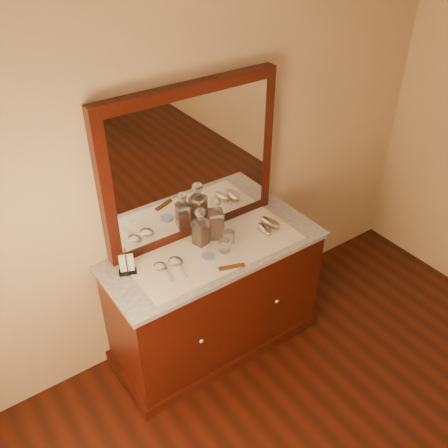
{
  "coord_description": "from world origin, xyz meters",
  "views": [
    {
      "loc": [
        -1.38,
        -0.11,
        2.8
      ],
      "look_at": [
        0.0,
        1.85,
        1.1
      ],
      "focal_mm": 39.96,
      "sensor_mm": 36.0,
      "label": 1
    }
  ],
  "objects_px": {
    "pin_dish": "(208,257)",
    "comb": "(232,267)",
    "napkin_rack": "(127,264)",
    "hand_mirror_inner": "(177,263)",
    "brush_near": "(264,229)",
    "dresser_cabinet": "(216,299)",
    "decanter_left": "(201,230)",
    "mirror_frame": "(191,164)",
    "decanter_right": "(216,222)",
    "brush_far": "(270,223)",
    "hand_mirror_outer": "(162,268)"
  },
  "relations": [
    {
      "from": "brush_far",
      "to": "napkin_rack",
      "type": "bearing_deg",
      "value": 173.46
    },
    {
      "from": "comb",
      "to": "napkin_rack",
      "type": "relative_size",
      "value": 1.03
    },
    {
      "from": "napkin_rack",
      "to": "dresser_cabinet",
      "type": "bearing_deg",
      "value": -10.99
    },
    {
      "from": "comb",
      "to": "hand_mirror_outer",
      "type": "height_order",
      "value": "hand_mirror_outer"
    },
    {
      "from": "decanter_left",
      "to": "decanter_right",
      "type": "relative_size",
      "value": 0.89
    },
    {
      "from": "decanter_left",
      "to": "brush_near",
      "type": "height_order",
      "value": "decanter_left"
    },
    {
      "from": "mirror_frame",
      "to": "hand_mirror_inner",
      "type": "bearing_deg",
      "value": -138.88
    },
    {
      "from": "pin_dish",
      "to": "comb",
      "type": "bearing_deg",
      "value": -67.48
    },
    {
      "from": "brush_near",
      "to": "dresser_cabinet",
      "type": "bearing_deg",
      "value": 173.55
    },
    {
      "from": "decanter_left",
      "to": "brush_far",
      "type": "bearing_deg",
      "value": -11.99
    },
    {
      "from": "hand_mirror_outer",
      "to": "napkin_rack",
      "type": "bearing_deg",
      "value": 152.35
    },
    {
      "from": "mirror_frame",
      "to": "comb",
      "type": "height_order",
      "value": "mirror_frame"
    },
    {
      "from": "decanter_right",
      "to": "brush_near",
      "type": "relative_size",
      "value": 2.06
    },
    {
      "from": "dresser_cabinet",
      "to": "brush_far",
      "type": "distance_m",
      "value": 0.64
    },
    {
      "from": "decanter_left",
      "to": "brush_far",
      "type": "relative_size",
      "value": 1.59
    },
    {
      "from": "brush_near",
      "to": "napkin_rack",
      "type": "bearing_deg",
      "value": 170.81
    },
    {
      "from": "dresser_cabinet",
      "to": "decanter_left",
      "type": "height_order",
      "value": "decanter_left"
    },
    {
      "from": "comb",
      "to": "hand_mirror_outer",
      "type": "relative_size",
      "value": 0.81
    },
    {
      "from": "mirror_frame",
      "to": "comb",
      "type": "distance_m",
      "value": 0.67
    },
    {
      "from": "pin_dish",
      "to": "hand_mirror_inner",
      "type": "xyz_separation_m",
      "value": [
        -0.19,
        0.05,
        0.0
      ]
    },
    {
      "from": "brush_near",
      "to": "hand_mirror_inner",
      "type": "relative_size",
      "value": 0.66
    },
    {
      "from": "brush_near",
      "to": "hand_mirror_outer",
      "type": "distance_m",
      "value": 0.75
    },
    {
      "from": "decanter_left",
      "to": "mirror_frame",
      "type": "bearing_deg",
      "value": 74.25
    },
    {
      "from": "decanter_right",
      "to": "hand_mirror_outer",
      "type": "xyz_separation_m",
      "value": [
        -0.45,
        -0.08,
        -0.11
      ]
    },
    {
      "from": "pin_dish",
      "to": "comb",
      "type": "xyz_separation_m",
      "value": [
        0.07,
        -0.16,
        -0.0
      ]
    },
    {
      "from": "comb",
      "to": "mirror_frame",
      "type": "bearing_deg",
      "value": 107.21
    },
    {
      "from": "hand_mirror_outer",
      "to": "comb",
      "type": "bearing_deg",
      "value": -32.62
    },
    {
      "from": "dresser_cabinet",
      "to": "hand_mirror_outer",
      "type": "relative_size",
      "value": 6.93
    },
    {
      "from": "mirror_frame",
      "to": "napkin_rack",
      "type": "xyz_separation_m",
      "value": [
        -0.55,
        -0.14,
        -0.44
      ]
    },
    {
      "from": "mirror_frame",
      "to": "brush_near",
      "type": "relative_size",
      "value": 8.1
    },
    {
      "from": "napkin_rack",
      "to": "brush_far",
      "type": "bearing_deg",
      "value": -6.54
    },
    {
      "from": "decanter_right",
      "to": "brush_near",
      "type": "bearing_deg",
      "value": -25.85
    },
    {
      "from": "brush_far",
      "to": "hand_mirror_outer",
      "type": "relative_size",
      "value": 0.85
    },
    {
      "from": "comb",
      "to": "brush_far",
      "type": "bearing_deg",
      "value": 43.79
    },
    {
      "from": "pin_dish",
      "to": "brush_far",
      "type": "bearing_deg",
      "value": 5.08
    },
    {
      "from": "pin_dish",
      "to": "dresser_cabinet",
      "type": "bearing_deg",
      "value": 31.76
    },
    {
      "from": "decanter_left",
      "to": "brush_near",
      "type": "xyz_separation_m",
      "value": [
        0.41,
        -0.14,
        -0.08
      ]
    },
    {
      "from": "dresser_cabinet",
      "to": "decanter_right",
      "type": "distance_m",
      "value": 0.58
    },
    {
      "from": "dresser_cabinet",
      "to": "mirror_frame",
      "type": "bearing_deg",
      "value": 90.0
    },
    {
      "from": "pin_dish",
      "to": "napkin_rack",
      "type": "relative_size",
      "value": 0.55
    },
    {
      "from": "decanter_right",
      "to": "pin_dish",
      "type": "bearing_deg",
      "value": -136.78
    },
    {
      "from": "napkin_rack",
      "to": "hand_mirror_outer",
      "type": "distance_m",
      "value": 0.21
    },
    {
      "from": "brush_near",
      "to": "hand_mirror_inner",
      "type": "height_order",
      "value": "brush_near"
    },
    {
      "from": "dresser_cabinet",
      "to": "hand_mirror_inner",
      "type": "distance_m",
      "value": 0.53
    },
    {
      "from": "dresser_cabinet",
      "to": "comb",
      "type": "xyz_separation_m",
      "value": [
        -0.02,
        -0.21,
        0.45
      ]
    },
    {
      "from": "napkin_rack",
      "to": "brush_far",
      "type": "relative_size",
      "value": 0.93
    },
    {
      "from": "napkin_rack",
      "to": "hand_mirror_inner",
      "type": "distance_m",
      "value": 0.3
    },
    {
      "from": "decanter_left",
      "to": "brush_far",
      "type": "xyz_separation_m",
      "value": [
        0.48,
        -0.1,
        -0.08
      ]
    },
    {
      "from": "decanter_right",
      "to": "hand_mirror_outer",
      "type": "relative_size",
      "value": 1.52
    },
    {
      "from": "napkin_rack",
      "to": "decanter_left",
      "type": "bearing_deg",
      "value": -1.27
    }
  ]
}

